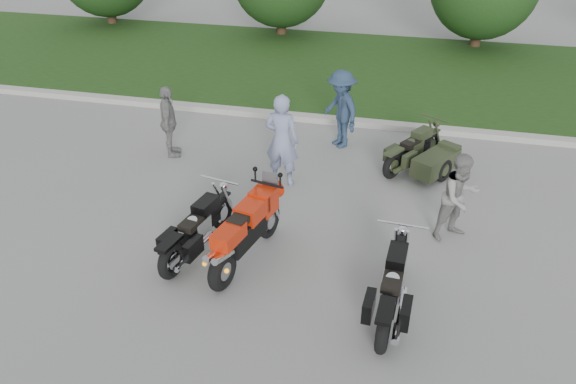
% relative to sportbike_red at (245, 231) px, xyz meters
% --- Properties ---
extents(ground, '(80.00, 80.00, 0.00)m').
position_rel_sportbike_red_xyz_m(ground, '(0.24, -0.00, -0.62)').
color(ground, gray).
rests_on(ground, ground).
extents(curb, '(60.00, 0.30, 0.15)m').
position_rel_sportbike_red_xyz_m(curb, '(0.24, 6.00, -0.54)').
color(curb, '#ADABA3').
rests_on(curb, ground).
extents(grass_strip, '(60.00, 8.00, 0.14)m').
position_rel_sportbike_red_xyz_m(grass_strip, '(0.24, 10.15, -0.55)').
color(grass_strip, '#304F1B').
rests_on(grass_strip, ground).
extents(sportbike_red, '(0.72, 2.19, 1.05)m').
position_rel_sportbike_red_xyz_m(sportbike_red, '(0.00, 0.00, 0.00)').
color(sportbike_red, black).
rests_on(sportbike_red, ground).
extents(cruiser_left, '(0.58, 2.16, 0.84)m').
position_rel_sportbike_red_xyz_m(cruiser_left, '(-0.89, 0.04, -0.19)').
color(cruiser_left, black).
rests_on(cruiser_left, ground).
extents(cruiser_right, '(0.40, 2.24, 0.86)m').
position_rel_sportbike_red_xyz_m(cruiser_right, '(2.41, -0.71, -0.18)').
color(cruiser_right, black).
rests_on(cruiser_right, ground).
extents(cruiser_sidecar, '(1.60, 1.91, 0.79)m').
position_rel_sportbike_red_xyz_m(cruiser_sidecar, '(2.77, 3.80, -0.25)').
color(cruiser_sidecar, black).
rests_on(cruiser_sidecar, ground).
extents(person_stripe, '(0.75, 0.53, 1.93)m').
position_rel_sportbike_red_xyz_m(person_stripe, '(-0.06, 2.72, 0.34)').
color(person_stripe, '#838CB2').
rests_on(person_stripe, ground).
extents(person_grey, '(0.99, 0.96, 1.60)m').
position_rel_sportbike_red_xyz_m(person_grey, '(3.36, 1.57, 0.18)').
color(person_grey, gray).
rests_on(person_grey, ground).
extents(person_denim, '(1.27, 1.33, 1.81)m').
position_rel_sportbike_red_xyz_m(person_denim, '(0.81, 4.75, 0.29)').
color(person_denim, navy).
rests_on(person_denim, ground).
extents(person_back, '(0.70, 1.03, 1.62)m').
position_rel_sportbike_red_xyz_m(person_back, '(-2.79, 3.37, 0.19)').
color(person_back, gray).
rests_on(person_back, ground).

